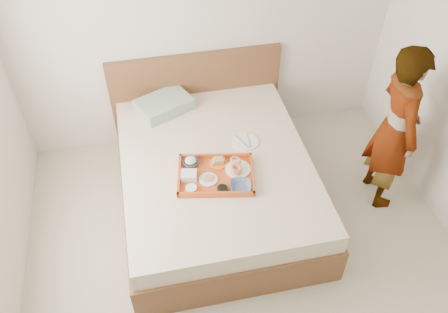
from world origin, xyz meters
The scene contains 16 objects.
ground centered at (0.00, 0.00, 0.00)m, with size 3.50×4.00×0.01m, color beige.
wall_back centered at (0.00, 2.00, 1.30)m, with size 3.50×0.01×2.60m, color silver.
bed centered at (-0.11, 1.00, 0.27)m, with size 1.65×2.00×0.53m, color brown.
headboard centered at (-0.11, 1.97, 0.47)m, with size 1.65×0.06×0.95m, color brown.
pillow centered at (-0.45, 1.75, 0.59)m, with size 0.48×0.33×0.11m, color #9BB699.
tray centered at (-0.15, 0.80, 0.56)m, with size 0.60×0.44×0.05m, color #C75E23.
prawn_plate centered at (0.04, 0.83, 0.55)m, with size 0.21×0.21×0.01m, color white.
navy_bowl_big centered at (0.01, 0.63, 0.57)m, with size 0.17×0.17×0.04m, color navy.
sauce_dish centered at (-0.13, 0.64, 0.56)m, with size 0.09×0.09×0.03m, color black.
meat_plate centered at (-0.22, 0.77, 0.55)m, with size 0.15×0.15×0.01m, color white.
bread_plate centered at (-0.10, 0.93, 0.55)m, with size 0.15×0.15×0.01m, color orange.
salad_bowl centered at (-0.32, 0.97, 0.57)m, with size 0.13×0.13×0.04m, color navy.
plastic_tub centered at (-0.36, 0.83, 0.57)m, with size 0.13×0.10×0.05m, color silver.
cheese_round centered at (-0.36, 0.69, 0.56)m, with size 0.09×0.09×0.03m, color white.
dinner_plate centered at (0.18, 1.15, 0.54)m, with size 0.23×0.23×0.01m, color white.
person centered at (1.35, 0.81, 0.77)m, with size 0.56×0.37×1.53m, color #EEE6CF.
Camera 1 is at (-0.62, -1.72, 3.26)m, focal length 37.53 mm.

